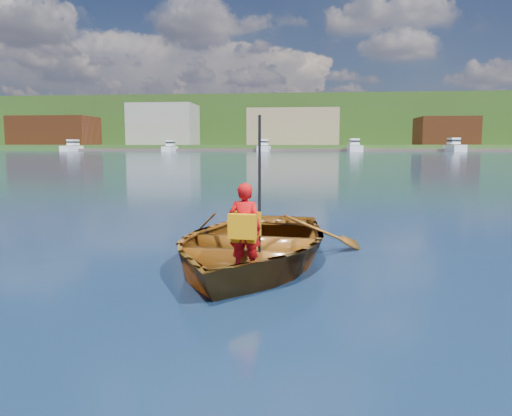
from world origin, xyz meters
TOP-DOWN VIEW (x-y plane):
  - ground at (0.00, 0.00)m, footprint 600.00×600.00m
  - rowboat at (-0.68, 0.52)m, footprint 3.56×4.61m
  - child_paddler at (-0.64, -0.39)m, footprint 0.44×0.37m
  - shoreline at (0.00, 236.61)m, footprint 400.00×140.00m
  - dock at (5.63, 148.00)m, footprint 160.05×7.40m
  - waterfront_buildings at (-7.74, 165.00)m, footprint 202.00×16.00m
  - marina_yachts at (5.93, 143.32)m, footprint 145.23×13.31m
  - hillside_trees at (-31.44, 222.02)m, footprint 297.08×73.13m

SIDE VIEW (x-z plane):
  - ground at x=0.00m, z-range 0.00..0.00m
  - rowboat at x=-0.68m, z-range -0.15..0.73m
  - dock at x=5.63m, z-range 0.00..0.80m
  - child_paddler at x=-0.64m, z-range -0.30..1.63m
  - marina_yachts at x=5.93m, z-range -0.75..3.43m
  - waterfront_buildings at x=-7.74m, z-range 0.74..14.74m
  - shoreline at x=0.00m, z-range -0.68..21.32m
  - hillside_trees at x=-31.44m, z-range 3.12..26.77m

